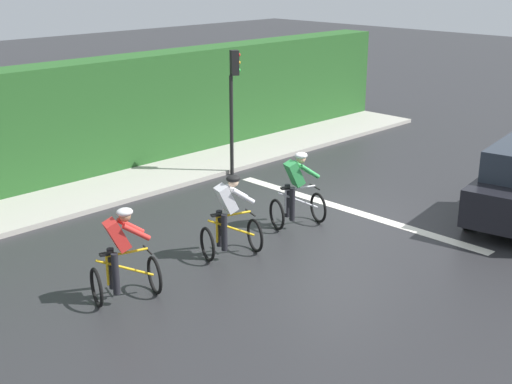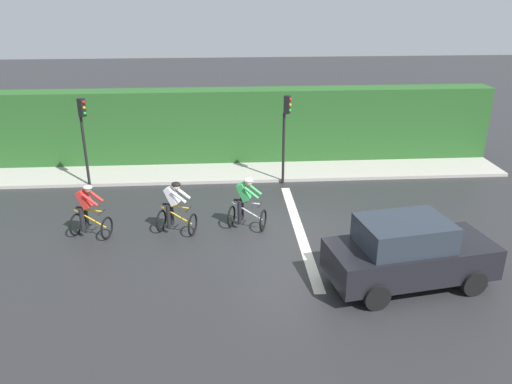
{
  "view_description": "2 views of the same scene",
  "coord_description": "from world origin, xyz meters",
  "px_view_note": "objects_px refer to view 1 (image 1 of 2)",
  "views": [
    {
      "loc": [
        -9.02,
        11.65,
        5.52
      ],
      "look_at": [
        0.26,
        2.37,
        1.08
      ],
      "focal_mm": 48.07,
      "sensor_mm": 36.0,
      "label": 1
    },
    {
      "loc": [
        -13.93,
        1.81,
        7.01
      ],
      "look_at": [
        0.99,
        0.77,
        0.9
      ],
      "focal_mm": 35.81,
      "sensor_mm": 36.0,
      "label": 2
    }
  ],
  "objects_px": {
    "cyclist_lead": "(122,257)",
    "traffic_light_near_crossing": "(233,93)",
    "cyclist_mid": "(297,191)",
    "cyclist_second": "(229,218)"
  },
  "relations": [
    {
      "from": "cyclist_mid",
      "to": "traffic_light_near_crossing",
      "type": "relative_size",
      "value": 0.5
    },
    {
      "from": "cyclist_lead",
      "to": "cyclist_mid",
      "type": "relative_size",
      "value": 1.0
    },
    {
      "from": "cyclist_lead",
      "to": "cyclist_second",
      "type": "relative_size",
      "value": 1.0
    },
    {
      "from": "cyclist_lead",
      "to": "cyclist_second",
      "type": "height_order",
      "value": "same"
    },
    {
      "from": "cyclist_lead",
      "to": "cyclist_mid",
      "type": "height_order",
      "value": "same"
    },
    {
      "from": "cyclist_second",
      "to": "traffic_light_near_crossing",
      "type": "relative_size",
      "value": 0.5
    },
    {
      "from": "cyclist_second",
      "to": "cyclist_mid",
      "type": "relative_size",
      "value": 1.0
    },
    {
      "from": "cyclist_lead",
      "to": "traffic_light_near_crossing",
      "type": "height_order",
      "value": "traffic_light_near_crossing"
    },
    {
      "from": "cyclist_lead",
      "to": "cyclist_mid",
      "type": "distance_m",
      "value": 4.66
    },
    {
      "from": "cyclist_lead",
      "to": "cyclist_mid",
      "type": "bearing_deg",
      "value": -87.14
    }
  ]
}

